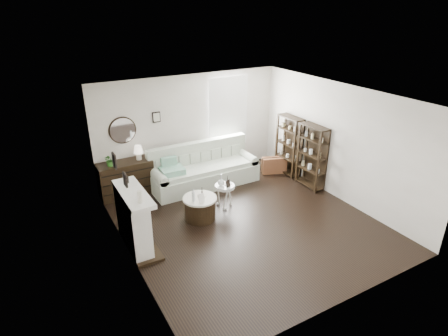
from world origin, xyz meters
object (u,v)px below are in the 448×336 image
sofa (203,171)px  drum_table (200,208)px  pedestal_table (225,187)px  dresser (126,179)px

sofa → drum_table: bearing=-118.9°
pedestal_table → dresser: bearing=136.5°
dresser → pedestal_table: (1.78, -1.69, 0.08)m
dresser → drum_table: bearing=-60.4°
drum_table → pedestal_table: pedestal_table is taller
sofa → pedestal_table: sofa is taller
drum_table → pedestal_table: bearing=14.8°
sofa → drum_table: (-0.82, -1.49, -0.09)m
pedestal_table → drum_table: bearing=-165.2°
dresser → drum_table: 2.17m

